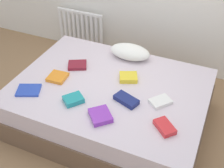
{
  "coord_description": "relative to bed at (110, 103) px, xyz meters",
  "views": [
    {
      "loc": [
        0.95,
        -2.1,
        2.33
      ],
      "look_at": [
        0.0,
        0.05,
        0.48
      ],
      "focal_mm": 45.91,
      "sensor_mm": 36.0,
      "label": 1
    }
  ],
  "objects": [
    {
      "name": "textbook_teal",
      "position": [
        -0.22,
        -0.37,
        0.28
      ],
      "size": [
        0.22,
        0.23,
        0.05
      ],
      "primitive_type": "cube",
      "rotation": [
        0.0,
        0.0,
        0.9
      ],
      "color": "teal",
      "rests_on": "bed"
    },
    {
      "name": "textbook_red",
      "position": [
        0.68,
        -0.36,
        0.28
      ],
      "size": [
        0.23,
        0.22,
        0.05
      ],
      "primitive_type": "cube",
      "rotation": [
        0.0,
        0.0,
        -0.74
      ],
      "color": "red",
      "rests_on": "bed"
    },
    {
      "name": "pillow",
      "position": [
        0.0,
        0.57,
        0.33
      ],
      "size": [
        0.47,
        0.27,
        0.16
      ],
      "primitive_type": "ellipsoid",
      "color": "white",
      "rests_on": "bed"
    },
    {
      "name": "textbook_yellow",
      "position": [
        0.13,
        0.17,
        0.28
      ],
      "size": [
        0.23,
        0.22,
        0.05
      ],
      "primitive_type": "cube",
      "rotation": [
        0.0,
        0.0,
        0.41
      ],
      "color": "yellow",
      "rests_on": "bed"
    },
    {
      "name": "ground_plane",
      "position": [
        0.0,
        0.0,
        -0.25
      ],
      "size": [
        8.0,
        8.0,
        0.0
      ],
      "primitive_type": "plane",
      "color": "#93704C"
    },
    {
      "name": "textbook_maroon",
      "position": [
        -0.47,
        0.16,
        0.27
      ],
      "size": [
        0.26,
        0.24,
        0.03
      ],
      "primitive_type": "cube",
      "rotation": [
        0.0,
        0.0,
        0.47
      ],
      "color": "maroon",
      "rests_on": "bed"
    },
    {
      "name": "textbook_navy",
      "position": [
        0.24,
        -0.17,
        0.28
      ],
      "size": [
        0.26,
        0.19,
        0.05
      ],
      "primitive_type": "cube",
      "rotation": [
        0.0,
        0.0,
        -0.34
      ],
      "color": "navy",
      "rests_on": "bed"
    },
    {
      "name": "textbook_blue",
      "position": [
        -0.71,
        -0.41,
        0.26
      ],
      "size": [
        0.28,
        0.26,
        0.02
      ],
      "primitive_type": "cube",
      "rotation": [
        0.0,
        0.0,
        0.41
      ],
      "color": "#2847B7",
      "rests_on": "bed"
    },
    {
      "name": "textbook_purple",
      "position": [
        0.11,
        -0.46,
        0.28
      ],
      "size": [
        0.27,
        0.27,
        0.05
      ],
      "primitive_type": "cube",
      "rotation": [
        0.0,
        0.0,
        -0.81
      ],
      "color": "purple",
      "rests_on": "bed"
    },
    {
      "name": "radiator",
      "position": [
        -1.01,
        1.2,
        0.13
      ],
      "size": [
        0.71,
        0.04,
        0.53
      ],
      "color": "white",
      "rests_on": "ground"
    },
    {
      "name": "textbook_orange",
      "position": [
        -0.56,
        -0.12,
        0.27
      ],
      "size": [
        0.2,
        0.2,
        0.04
      ],
      "primitive_type": "cube",
      "rotation": [
        0.0,
        0.0,
        0.08
      ],
      "color": "orange",
      "rests_on": "bed"
    },
    {
      "name": "textbook_white",
      "position": [
        0.55,
        -0.05,
        0.27
      ],
      "size": [
        0.24,
        0.24,
        0.03
      ],
      "primitive_type": "cube",
      "rotation": [
        0.0,
        0.0,
        0.87
      ],
      "color": "white",
      "rests_on": "bed"
    },
    {
      "name": "bed",
      "position": [
        0.0,
        0.0,
        0.0
      ],
      "size": [
        2.0,
        1.5,
        0.5
      ],
      "color": "brown",
      "rests_on": "ground"
    }
  ]
}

